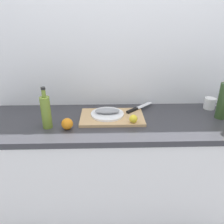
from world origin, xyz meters
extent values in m
plane|color=slate|center=(0.00, 0.00, 0.00)|extent=(12.00, 12.00, 0.00)
cube|color=white|center=(0.00, 0.33, 1.25)|extent=(3.20, 0.05, 2.50)
cube|color=white|center=(0.00, 0.00, 0.43)|extent=(2.00, 0.58, 0.86)
cube|color=#333338|center=(0.00, 0.00, 0.88)|extent=(2.00, 0.60, 0.04)
cube|color=tan|center=(-0.09, 0.03, 0.91)|extent=(0.45, 0.29, 0.02)
cylinder|color=white|center=(-0.12, 0.05, 0.93)|extent=(0.24, 0.24, 0.01)
ellipsoid|color=gray|center=(-0.12, 0.05, 0.95)|extent=(0.18, 0.08, 0.04)
cube|color=silver|center=(0.17, 0.20, 0.93)|extent=(0.16, 0.15, 0.00)
cube|color=black|center=(0.07, 0.11, 0.93)|extent=(0.10, 0.09, 0.02)
sphere|color=yellow|center=(0.05, -0.08, 0.95)|extent=(0.06, 0.06, 0.06)
cylinder|color=olive|center=(-0.52, -0.09, 1.01)|extent=(0.06, 0.06, 0.22)
cylinder|color=olive|center=(-0.52, -0.09, 1.14)|extent=(0.03, 0.03, 0.05)
cylinder|color=black|center=(-0.52, -0.09, 1.17)|extent=(0.03, 0.03, 0.02)
cylinder|color=#2D4723|center=(0.70, 0.02, 1.03)|extent=(0.07, 0.07, 0.26)
cylinder|color=white|center=(0.69, 0.19, 0.94)|extent=(0.09, 0.09, 0.09)
torus|color=white|center=(0.75, 0.19, 0.95)|extent=(0.06, 0.01, 0.06)
sphere|color=orange|center=(-0.39, -0.12, 0.94)|extent=(0.08, 0.08, 0.08)
camera|label=1|loc=(-0.13, -1.47, 1.62)|focal=36.68mm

